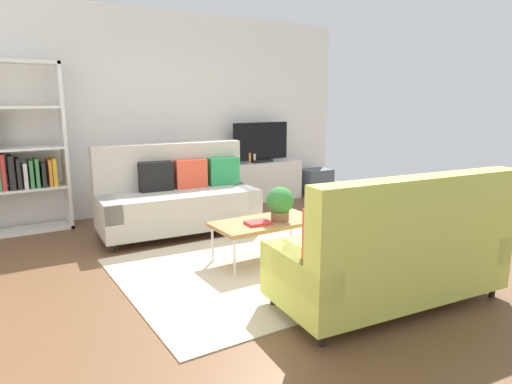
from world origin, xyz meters
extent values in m
plane|color=brown|center=(0.00, 0.00, 0.00)|extent=(7.68, 7.68, 0.00)
cube|color=white|center=(0.00, 2.80, 1.45)|extent=(6.40, 0.12, 2.90)
cube|color=beige|center=(0.04, -0.17, 0.01)|extent=(2.90, 2.20, 0.01)
cube|color=#B2ADA3|center=(-0.31, 1.38, 0.32)|extent=(1.96, 0.97, 0.44)
cube|color=#B2ADA3|center=(-0.29, 1.69, 0.82)|extent=(1.91, 0.34, 0.56)
cube|color=#B2ADA3|center=(0.54, 1.31, 0.43)|extent=(0.26, 0.85, 0.22)
cube|color=#B2ADA3|center=(-1.16, 1.44, 0.43)|extent=(0.26, 0.85, 0.22)
cylinder|color=black|center=(0.53, 0.97, 0.05)|extent=(0.05, 0.05, 0.10)
cylinder|color=black|center=(-1.20, 1.10, 0.05)|extent=(0.05, 0.05, 0.10)
cylinder|color=black|center=(0.58, 1.65, 0.05)|extent=(0.05, 0.05, 0.10)
cylinder|color=black|center=(-1.15, 1.78, 0.05)|extent=(0.05, 0.05, 0.10)
cube|color=#288C4C|center=(0.37, 1.47, 0.72)|extent=(0.41, 0.17, 0.36)
cube|color=#D84C33|center=(-0.08, 1.50, 0.72)|extent=(0.41, 0.17, 0.36)
cube|color=black|center=(-0.53, 1.53, 0.72)|extent=(0.41, 0.17, 0.36)
cube|color=#C1CC51|center=(0.39, -1.32, 0.32)|extent=(1.97, 1.02, 0.44)
cube|color=#C1CC51|center=(0.36, -1.64, 0.82)|extent=(1.91, 0.39, 0.56)
cube|color=#C1CC51|center=(-0.46, -1.24, 0.43)|extent=(0.28, 0.86, 0.22)
cube|color=#C1CC51|center=(1.24, -1.41, 0.43)|extent=(0.28, 0.86, 0.22)
cylinder|color=black|center=(-0.44, -0.90, 0.05)|extent=(0.05, 0.05, 0.10)
cylinder|color=black|center=(1.29, -1.07, 0.05)|extent=(0.05, 0.05, 0.10)
cylinder|color=black|center=(-0.51, -1.58, 0.05)|extent=(0.05, 0.05, 0.10)
cylinder|color=black|center=(1.22, -1.75, 0.05)|extent=(0.05, 0.05, 0.10)
cube|color=#D84C33|center=(-0.29, -1.40, 0.72)|extent=(0.41, 0.18, 0.36)
cube|color=#9E7042|center=(0.09, 0.03, 0.40)|extent=(1.10, 0.56, 0.04)
cylinder|color=silver|center=(-0.41, 0.26, 0.19)|extent=(0.02, 0.02, 0.38)
cylinder|color=silver|center=(0.59, 0.26, 0.19)|extent=(0.02, 0.02, 0.38)
cylinder|color=silver|center=(-0.41, -0.20, 0.19)|extent=(0.02, 0.02, 0.38)
cylinder|color=silver|center=(0.59, -0.20, 0.19)|extent=(0.02, 0.02, 0.38)
cube|color=silver|center=(1.57, 2.46, 0.32)|extent=(1.40, 0.44, 0.64)
cube|color=black|center=(1.57, 2.44, 0.66)|extent=(0.36, 0.20, 0.04)
cube|color=black|center=(1.57, 2.44, 0.98)|extent=(1.00, 0.05, 0.60)
cube|color=white|center=(-1.40, 2.48, 1.05)|extent=(0.04, 0.36, 2.10)
cube|color=white|center=(-1.93, 2.48, 2.08)|extent=(1.10, 0.36, 0.04)
cube|color=white|center=(-1.93, 2.48, 0.02)|extent=(1.10, 0.36, 0.04)
cube|color=white|center=(-1.93, 2.48, 0.55)|extent=(1.02, 0.36, 0.03)
cube|color=white|center=(-1.93, 2.48, 1.05)|extent=(1.02, 0.36, 0.03)
cube|color=white|center=(-1.93, 2.48, 1.55)|extent=(1.02, 0.36, 0.03)
cube|color=red|center=(-2.11, 2.48, 0.78)|extent=(0.05, 0.29, 0.44)
cube|color=#262626|center=(-2.03, 2.48, 0.77)|extent=(0.06, 0.29, 0.41)
cube|color=#262626|center=(-1.95, 2.48, 0.75)|extent=(0.04, 0.29, 0.38)
cube|color=silver|center=(-1.88, 2.48, 0.72)|extent=(0.04, 0.29, 0.31)
cube|color=#3F8C4C|center=(-1.81, 2.48, 0.74)|extent=(0.04, 0.29, 0.34)
cube|color=#3F8C4C|center=(-1.75, 2.48, 0.74)|extent=(0.04, 0.29, 0.36)
cube|color=#262626|center=(-1.67, 2.48, 0.72)|extent=(0.04, 0.29, 0.30)
cube|color=orange|center=(-1.60, 2.48, 0.73)|extent=(0.04, 0.29, 0.34)
cube|color=gold|center=(-1.55, 2.48, 0.74)|extent=(0.05, 0.29, 0.35)
cube|color=#4C5666|center=(2.67, 2.36, 0.22)|extent=(0.52, 0.40, 0.44)
cylinder|color=brown|center=(0.22, -0.04, 0.47)|extent=(0.19, 0.19, 0.10)
sphere|color=#2D7233|center=(0.22, -0.04, 0.63)|extent=(0.28, 0.28, 0.28)
cube|color=red|center=(-0.05, -0.04, 0.43)|extent=(0.25, 0.20, 0.03)
cylinder|color=#33B29E|center=(0.99, 2.51, 0.73)|extent=(0.13, 0.13, 0.18)
cylinder|color=#33B29E|center=(1.18, 2.51, 0.71)|extent=(0.11, 0.11, 0.13)
cylinder|color=orange|center=(1.35, 2.42, 0.72)|extent=(0.04, 0.04, 0.16)
cylinder|color=silver|center=(1.44, 2.42, 0.71)|extent=(0.04, 0.04, 0.14)
camera|label=1|loc=(-2.37, -3.71, 1.64)|focal=31.62mm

